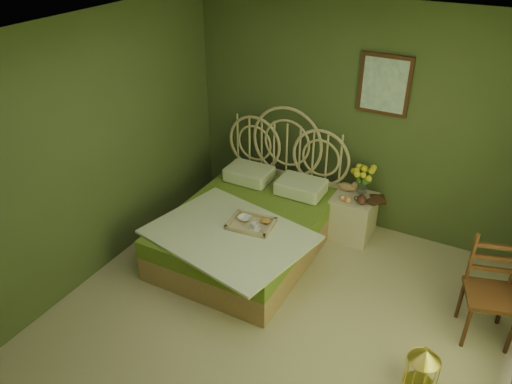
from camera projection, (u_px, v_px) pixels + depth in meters
The scene contains 13 objects.
floor at pixel (264, 338), 4.49m from camera, with size 4.50×4.50×0.00m, color tan.
ceiling at pixel (268, 47), 3.18m from camera, with size 4.50×4.50×0.00m, color silver.
wall_back at pixel (358, 120), 5.55m from camera, with size 4.00×4.00×0.00m, color #4C5A2F.
wall_left at pixel (75, 162), 4.65m from camera, with size 4.50×4.50×0.00m, color #4C5A2F.
wall_art at pixel (385, 85), 5.20m from camera, with size 0.54×0.04×0.64m.
bed at pixel (249, 226), 5.52m from camera, with size 1.74×2.20×1.36m.
nightstand at pixel (354, 209), 5.73m from camera, with size 0.47×0.47×0.94m.
chair at pixel (494, 284), 4.33m from camera, with size 0.52×0.52×0.96m.
birdcage at pixel (422, 368), 3.96m from camera, with size 0.26×0.26×0.39m.
book_lower at pixel (371, 199), 5.58m from camera, with size 0.16×0.22×0.02m, color #381E0F.
book_upper at pixel (371, 198), 5.57m from camera, with size 0.15×0.21×0.02m, color #472819.
cereal_bowl at pixel (245, 218), 5.21m from camera, with size 0.14×0.14×0.03m, color white.
coffee_cup at pixel (255, 226), 5.04m from camera, with size 0.08×0.08×0.08m, color white.
Camera 1 is at (1.46, -2.87, 3.40)m, focal length 35.00 mm.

